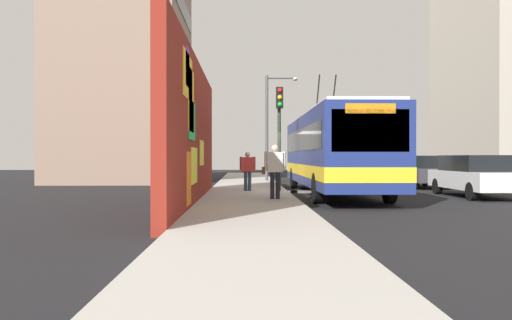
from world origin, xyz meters
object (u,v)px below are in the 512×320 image
at_px(parked_car_dark_gray, 420,171).
at_px(pedestrian_midblock, 248,168).
at_px(traffic_light, 279,121).
at_px(pedestrian_at_curb, 275,167).
at_px(street_lamp, 271,119).
at_px(city_bus, 333,150).
at_px(parked_car_white, 475,175).

relative_size(parked_car_dark_gray, pedestrian_midblock, 2.84).
bearing_deg(traffic_light, parked_car_dark_gray, -56.91).
bearing_deg(traffic_light, pedestrian_midblock, 77.97).
bearing_deg(pedestrian_at_curb, street_lamp, -2.37).
distance_m(city_bus, traffic_light, 2.44).
relative_size(parked_car_dark_gray, traffic_light, 1.07).
relative_size(parked_car_white, parked_car_dark_gray, 1.07).
bearing_deg(street_lamp, parked_car_dark_gray, -121.79).
distance_m(parked_car_white, traffic_light, 7.75).
bearing_deg(street_lamp, parked_car_white, -145.51).
height_order(city_bus, parked_car_white, city_bus).
bearing_deg(pedestrian_at_curb, pedestrian_midblock, 11.84).
xyz_separation_m(traffic_light, street_lamp, (9.26, -0.13, 0.74)).
distance_m(pedestrian_midblock, street_lamp, 9.47).
relative_size(pedestrian_midblock, street_lamp, 0.26).
bearing_deg(parked_car_white, pedestrian_midblock, 80.01).
distance_m(city_bus, pedestrian_at_curb, 4.70).
distance_m(city_bus, pedestrian_midblock, 3.50).
xyz_separation_m(parked_car_white, pedestrian_at_curb, (-2.56, 7.76, 0.36)).
height_order(city_bus, traffic_light, city_bus).
distance_m(parked_car_dark_gray, street_lamp, 8.96).
relative_size(traffic_light, street_lamp, 0.68).
distance_m(traffic_light, street_lamp, 9.29).
bearing_deg(pedestrian_at_curb, traffic_light, -6.19).
distance_m(city_bus, street_lamp, 9.59).
relative_size(city_bus, pedestrian_midblock, 7.89).
relative_size(city_bus, street_lamp, 2.03).
distance_m(pedestrian_midblock, pedestrian_at_curb, 4.17).
xyz_separation_m(parked_car_dark_gray, pedestrian_midblock, (-4.52, 8.62, 0.23)).
height_order(parked_car_white, pedestrian_midblock, pedestrian_midblock).
relative_size(parked_car_white, pedestrian_midblock, 3.05).
xyz_separation_m(city_bus, parked_car_dark_gray, (4.71, -5.20, -0.98)).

